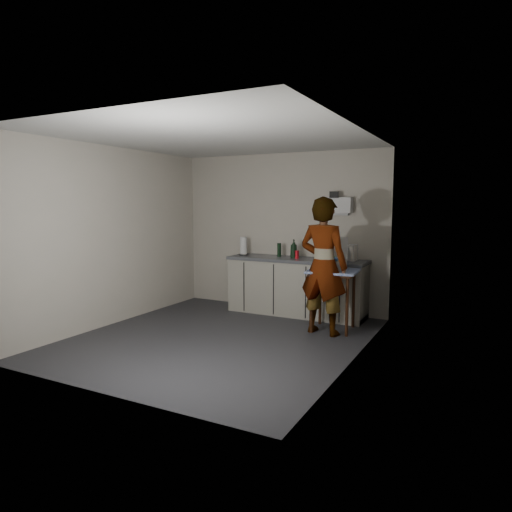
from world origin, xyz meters
The scene contains 15 objects.
ground centered at (0.00, 0.00, 0.00)m, with size 4.00×4.00×0.00m, color #26262A.
wall_back centered at (0.00, 1.99, 1.30)m, with size 3.60×0.02×2.60m, color beige.
wall_right centered at (1.79, 0.00, 1.30)m, with size 0.02×4.00×2.60m, color beige.
wall_left centered at (-1.79, 0.00, 1.30)m, with size 0.02×4.00×2.60m, color beige.
ceiling centered at (0.00, 0.00, 2.60)m, with size 3.60×4.00×0.01m, color silver.
kitchen_counter centered at (0.40, 1.70, 0.43)m, with size 2.24×0.62×0.91m.
wall_shelf centered at (1.00, 1.92, 1.75)m, with size 0.42×0.18×0.37m.
side_table centered at (1.20, 1.09, 0.75)m, with size 0.72×0.72×0.86m.
standing_man centered at (1.13, 0.86, 0.93)m, with size 0.68×0.45×1.87m, color #B2A593.
soap_bottle centered at (0.35, 1.69, 1.06)m, with size 0.11×0.12×0.30m, color black.
soda_can centered at (0.41, 1.68, 0.97)m, with size 0.07×0.07×0.13m, color red.
dark_bottle centered at (0.06, 1.76, 1.02)m, with size 0.07×0.07×0.22m, color black.
paper_towel centered at (-0.57, 1.70, 1.05)m, with size 0.17×0.17×0.30m.
dish_rack centered at (1.17, 1.71, 0.97)m, with size 0.36×0.27×0.25m.
bakery_box centered at (1.18, 1.12, 0.96)m, with size 0.32×0.34×0.45m.
Camera 1 is at (3.13, -4.99, 1.78)m, focal length 32.00 mm.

